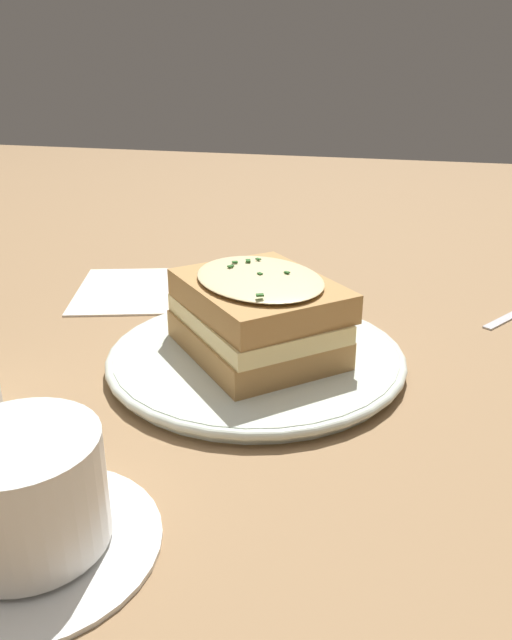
{
  "coord_description": "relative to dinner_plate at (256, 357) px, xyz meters",
  "views": [
    {
      "loc": [
        -0.44,
        -0.14,
        0.24
      ],
      "look_at": [
        0.01,
        -0.02,
        0.04
      ],
      "focal_mm": 35.0,
      "sensor_mm": 36.0,
      "label": 1
    }
  ],
  "objects": [
    {
      "name": "teacup_with_saucer",
      "position": [
        -0.23,
        0.06,
        0.02
      ],
      "size": [
        0.13,
        0.13,
        0.07
      ],
      "rotation": [
        0.0,
        0.0,
        2.16
      ],
      "color": "white",
      "rests_on": "ground_plane"
    },
    {
      "name": "ground_plane",
      "position": [
        -0.01,
        0.02,
        -0.01
      ],
      "size": [
        2.4,
        2.4,
        0.0
      ],
      "primitive_type": "plane",
      "color": "olive"
    },
    {
      "name": "dinner_plate",
      "position": [
        0.0,
        0.0,
        0.0
      ],
      "size": [
        0.25,
        0.25,
        0.01
      ],
      "color": "silver",
      "rests_on": "ground_plane"
    },
    {
      "name": "sandwich",
      "position": [
        0.0,
        -0.0,
        0.04
      ],
      "size": [
        0.17,
        0.17,
        0.07
      ],
      "rotation": [
        0.0,
        0.0,
        3.89
      ],
      "color": "#B2844C",
      "rests_on": "dinner_plate"
    },
    {
      "name": "napkin",
      "position": [
        0.14,
        0.18,
        -0.01
      ],
      "size": [
        0.17,
        0.16,
        0.0
      ],
      "primitive_type": "cube",
      "rotation": [
        0.0,
        0.0,
        0.31
      ],
      "color": "silver",
      "rests_on": "ground_plane"
    }
  ]
}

